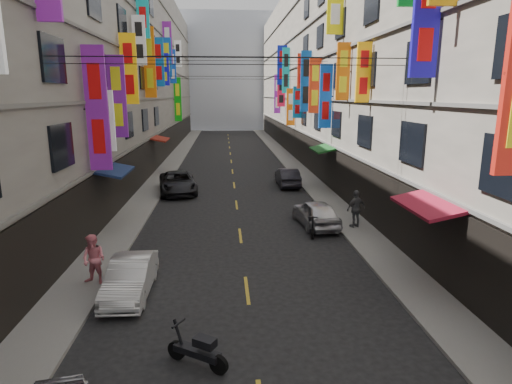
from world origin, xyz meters
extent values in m
cube|color=slate|center=(-6.00, 42.00, 0.06)|extent=(2.00, 90.00, 0.12)
cube|color=slate|center=(6.00, 42.00, 0.06)|extent=(2.00, 90.00, 0.12)
cube|color=gray|center=(-12.00, 42.00, 9.50)|extent=(10.00, 90.00, 19.00)
cube|color=black|center=(-6.95, 42.00, 1.50)|extent=(0.12, 85.50, 3.00)
cube|color=#66635E|center=(-6.94, 42.00, 3.20)|extent=(0.16, 90.00, 0.14)
cube|color=#66635E|center=(-6.94, 42.00, 6.40)|extent=(0.16, 90.00, 0.14)
cube|color=#66635E|center=(-6.94, 42.00, 9.60)|extent=(0.16, 90.00, 0.14)
cube|color=#66635E|center=(-6.94, 42.00, 12.80)|extent=(0.16, 90.00, 0.14)
cube|color=#A19687|center=(12.00, 42.00, 9.50)|extent=(10.00, 90.00, 19.00)
cube|color=black|center=(6.95, 42.00, 1.50)|extent=(0.12, 85.50, 3.00)
cube|color=#66635E|center=(6.94, 42.00, 3.20)|extent=(0.16, 90.00, 0.14)
cube|color=#66635E|center=(6.94, 42.00, 6.40)|extent=(0.16, 90.00, 0.14)
cube|color=#66635E|center=(6.94, 42.00, 9.60)|extent=(0.16, 90.00, 0.14)
cube|color=#66635E|center=(6.94, 42.00, 12.80)|extent=(0.16, 90.00, 0.14)
cube|color=#B5BCCA|center=(0.00, 92.00, 11.00)|extent=(18.00, 8.00, 22.00)
cube|color=#170EA3|center=(6.42, 19.52, 9.33)|extent=(0.95, 0.18, 4.00)
cylinder|color=black|center=(6.47, 19.52, 9.33)|extent=(1.05, 0.08, 0.08)
cube|color=#69177E|center=(-6.41, 24.18, 6.09)|extent=(0.98, 0.18, 5.55)
cylinder|color=black|center=(-6.46, 24.18, 6.09)|extent=(1.08, 0.08, 0.08)
cube|color=silver|center=(-6.52, 26.07, 5.46)|extent=(0.75, 0.18, 3.00)
cylinder|color=black|center=(-6.57, 26.07, 5.46)|extent=(0.85, 0.08, 0.08)
cube|color=#FFAE0D|center=(6.52, 26.45, 7.85)|extent=(0.75, 0.18, 3.02)
cylinder|color=black|center=(6.57, 26.45, 7.85)|extent=(0.85, 0.08, 0.08)
cube|color=#61167D|center=(-6.44, 28.23, 6.62)|extent=(0.92, 0.18, 4.35)
cylinder|color=black|center=(-6.49, 28.23, 6.62)|extent=(1.02, 0.08, 0.08)
cube|color=#C75A0B|center=(6.50, 30.24, 8.08)|extent=(0.81, 0.18, 3.38)
cylinder|color=black|center=(6.55, 30.24, 8.08)|extent=(0.91, 0.08, 0.08)
cube|color=#FFB80D|center=(-6.41, 31.56, 8.26)|extent=(0.98, 0.18, 4.17)
cylinder|color=black|center=(-6.46, 31.56, 8.26)|extent=(1.08, 0.08, 0.08)
cube|color=blue|center=(6.46, 34.36, 6.62)|extent=(0.88, 0.18, 4.40)
cylinder|color=black|center=(6.51, 34.36, 6.62)|extent=(0.98, 0.08, 0.08)
cube|color=silver|center=(-6.46, 35.82, 10.42)|extent=(0.87, 0.18, 3.30)
cylinder|color=black|center=(-6.51, 35.82, 10.42)|extent=(0.97, 0.08, 0.08)
cube|color=#0DA0A3|center=(-6.46, 37.79, 13.36)|extent=(0.88, 0.18, 5.15)
cylinder|color=black|center=(-6.51, 37.79, 13.36)|extent=(0.98, 0.08, 0.08)
cube|color=red|center=(6.44, 37.96, 7.43)|extent=(0.93, 0.18, 4.22)
cylinder|color=black|center=(6.49, 37.96, 7.43)|extent=(1.03, 0.08, 0.08)
cube|color=#C95D0B|center=(-6.45, 39.52, 9.20)|extent=(0.91, 0.18, 5.37)
cylinder|color=black|center=(-6.50, 39.52, 9.20)|extent=(1.01, 0.08, 0.08)
cube|color=#0D479C|center=(6.45, 41.88, 7.86)|extent=(0.90, 0.18, 5.14)
cylinder|color=black|center=(6.50, 41.88, 7.86)|extent=(1.00, 0.08, 0.08)
cube|color=#0D519B|center=(-6.41, 44.13, 9.56)|extent=(0.98, 0.18, 4.18)
cylinder|color=black|center=(-6.46, 44.13, 9.56)|extent=(1.08, 0.08, 0.08)
cube|color=red|center=(6.51, 44.43, 8.87)|extent=(0.78, 0.18, 3.12)
cylinder|color=black|center=(6.56, 44.43, 8.87)|extent=(0.88, 0.08, 0.08)
cube|color=#0E70AB|center=(6.47, 46.15, 6.02)|extent=(0.85, 0.18, 3.02)
cylinder|color=black|center=(6.52, 46.15, 6.02)|extent=(0.95, 0.08, 0.08)
cube|color=#120FBA|center=(-6.42, 47.85, 9.15)|extent=(0.96, 0.18, 3.04)
cylinder|color=black|center=(-6.47, 47.85, 9.15)|extent=(1.06, 0.08, 0.08)
cube|color=#0E4AA8|center=(-6.42, 50.35, 10.48)|extent=(0.95, 0.18, 3.88)
cylinder|color=black|center=(-6.47, 50.35, 10.48)|extent=(1.05, 0.08, 0.08)
cube|color=#D85E0C|center=(6.45, 50.05, 5.46)|extent=(0.90, 0.18, 3.87)
cylinder|color=black|center=(6.50, 50.05, 5.46)|extent=(1.00, 0.08, 0.08)
cube|color=#731782|center=(-6.44, 51.55, 12.00)|extent=(0.93, 0.18, 4.27)
cylinder|color=black|center=(-6.49, 51.55, 12.00)|extent=(1.03, 0.08, 0.08)
cube|color=#0C9197|center=(6.48, 54.26, 9.44)|extent=(0.84, 0.18, 5.01)
cylinder|color=black|center=(6.53, 54.26, 9.44)|extent=(0.94, 0.08, 0.08)
cube|color=#0E3FAE|center=(-6.53, 56.44, 9.96)|extent=(0.74, 0.18, 3.81)
cylinder|color=black|center=(-6.58, 56.44, 9.96)|extent=(0.84, 0.08, 0.08)
cube|color=#0D1A9B|center=(6.31, 56.34, 10.15)|extent=(1.17, 0.18, 4.51)
cylinder|color=black|center=(6.36, 56.34, 10.15)|extent=(1.27, 0.08, 0.08)
cube|color=#EB1640|center=(6.42, 57.68, 6.98)|extent=(0.96, 0.18, 3.34)
cylinder|color=black|center=(6.47, 57.68, 6.98)|extent=(1.06, 0.08, 0.08)
cube|color=#0C880E|center=(-6.46, 59.89, 6.16)|extent=(0.89, 0.18, 5.41)
cylinder|color=black|center=(-6.51, 59.89, 6.16)|extent=(0.99, 0.08, 0.08)
cube|color=white|center=(-6.46, 62.34, 11.91)|extent=(0.89, 0.18, 3.23)
cylinder|color=black|center=(-6.51, 62.34, 11.91)|extent=(0.99, 0.08, 0.08)
cube|color=#7D1C9A|center=(6.49, 62.14, 6.83)|extent=(0.82, 0.18, 5.04)
cylinder|color=black|center=(6.54, 62.14, 6.83)|extent=(0.92, 0.08, 0.08)
cube|color=maroon|center=(6.30, 18.00, 3.00)|extent=(1.39, 3.20, 0.41)
cube|color=navy|center=(-6.30, 26.00, 3.00)|extent=(1.39, 3.20, 0.41)
cube|color=#144B1A|center=(6.30, 34.00, 3.00)|extent=(1.39, 3.20, 0.41)
cube|color=maroon|center=(-6.30, 42.00, 3.00)|extent=(1.39, 3.20, 0.41)
cylinder|color=black|center=(0.00, 22.00, 8.20)|extent=(14.00, 0.04, 0.04)
cylinder|color=black|center=(0.00, 36.00, 9.40)|extent=(14.00, 0.04, 0.04)
cylinder|color=black|center=(0.00, 50.00, 8.60)|extent=(14.00, 0.04, 0.04)
cube|color=gold|center=(0.00, 18.00, 0.01)|extent=(0.12, 2.20, 0.01)
cube|color=gold|center=(0.00, 24.00, 0.01)|extent=(0.12, 2.20, 0.01)
cube|color=gold|center=(0.00, 30.00, 0.01)|extent=(0.12, 2.20, 0.01)
cube|color=gold|center=(0.00, 36.00, 0.01)|extent=(0.12, 2.20, 0.01)
cube|color=gold|center=(0.00, 42.00, 0.01)|extent=(0.12, 2.20, 0.01)
cube|color=gold|center=(0.00, 48.00, 0.01)|extent=(0.12, 2.20, 0.01)
cube|color=gold|center=(0.00, 54.00, 0.01)|extent=(0.12, 2.20, 0.01)
cube|color=gold|center=(0.00, 60.00, 0.01)|extent=(0.12, 2.20, 0.01)
cube|color=gold|center=(0.00, 66.00, 0.01)|extent=(0.12, 2.20, 0.01)
cube|color=gold|center=(0.00, 72.00, 0.01)|extent=(0.12, 2.20, 0.01)
cube|color=gold|center=(0.00, 78.00, 0.01)|extent=(0.12, 2.20, 0.01)
cylinder|color=black|center=(-2.04, 14.11, 0.25)|extent=(0.49, 0.37, 0.50)
cylinder|color=black|center=(-0.94, 13.41, 0.25)|extent=(0.49, 0.37, 0.50)
cube|color=black|center=(-1.49, 13.76, 0.40)|extent=(1.26, 0.95, 0.18)
cube|color=black|center=(-1.28, 13.62, 0.75)|extent=(0.64, 0.57, 0.22)
cylinder|color=black|center=(-1.96, 14.05, 0.70)|extent=(0.34, 0.26, 0.88)
cylinder|color=black|center=(-1.96, 14.05, 1.05)|extent=(0.32, 0.45, 0.06)
cylinder|color=black|center=(3.41, 23.23, 0.25)|extent=(0.19, 0.51, 0.50)
cylinder|color=black|center=(3.61, 24.52, 0.25)|extent=(0.19, 0.51, 0.50)
cube|color=black|center=(3.51, 23.88, 0.40)|extent=(0.49, 1.33, 0.18)
cube|color=black|center=(3.55, 24.12, 0.75)|extent=(0.40, 0.59, 0.22)
cylinder|color=black|center=(3.43, 23.33, 0.70)|extent=(0.13, 0.36, 0.88)
cylinder|color=black|center=(3.43, 23.33, 1.05)|extent=(0.50, 0.13, 0.06)
imported|color=silver|center=(-4.00, 17.96, 0.63)|extent=(1.35, 3.85, 1.27)
imported|color=black|center=(-4.00, 33.69, 0.74)|extent=(3.24, 5.62, 1.47)
imported|color=silver|center=(4.00, 25.28, 0.70)|extent=(2.11, 4.30, 1.41)
imported|color=#24232A|center=(4.00, 35.41, 0.68)|extent=(1.50, 4.16, 1.37)
imported|color=pink|center=(-5.40, 18.71, 1.03)|extent=(1.03, 0.87, 1.81)
imported|color=#58585B|center=(5.92, 24.60, 1.08)|extent=(1.29, 1.03, 1.92)
camera|label=1|loc=(-0.73, 4.07, 6.73)|focal=30.00mm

